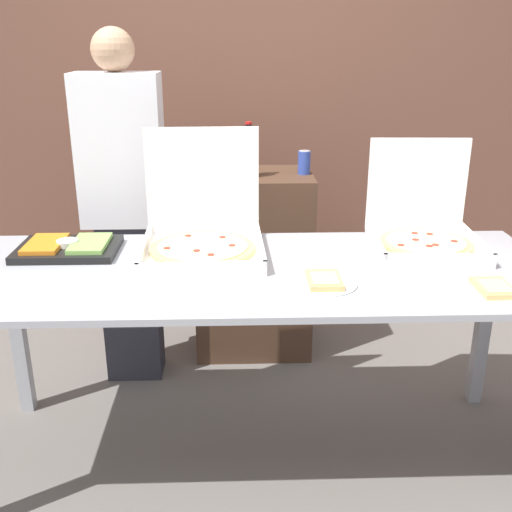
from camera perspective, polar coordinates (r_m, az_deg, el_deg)
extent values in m
plane|color=slate|center=(2.75, 0.00, -18.39)|extent=(16.00, 16.00, 0.00)
cube|color=brown|center=(3.86, -0.86, 15.51)|extent=(10.00, 0.06, 2.80)
cube|color=#A8AAB2|center=(2.31, 0.00, -1.45)|extent=(2.30, 0.87, 0.02)
cube|color=#A8AAB2|center=(3.02, -21.75, -6.61)|extent=(0.06, 0.06, 0.85)
cube|color=#A8AAB2|center=(3.07, 20.84, -6.03)|extent=(0.06, 0.06, 0.85)
cube|color=white|center=(2.45, -5.08, 0.27)|extent=(0.50, 0.50, 0.02)
cube|color=white|center=(2.22, -5.23, -1.06)|extent=(0.49, 0.03, 0.04)
cube|color=white|center=(2.46, -10.60, 0.81)|extent=(0.03, 0.49, 0.04)
cube|color=white|center=(2.44, 0.43, 1.05)|extent=(0.03, 0.49, 0.04)
cube|color=white|center=(2.62, -5.12, 7.12)|extent=(0.49, 0.03, 0.46)
cylinder|color=#DBB26B|center=(2.44, -5.09, 0.69)|extent=(0.43, 0.43, 0.02)
cylinder|color=beige|center=(2.44, -5.10, 0.94)|extent=(0.37, 0.37, 0.00)
cylinder|color=#B22D23|center=(2.43, -2.30, 1.03)|extent=(0.03, 0.03, 0.00)
cylinder|color=#B22D23|center=(2.53, -3.22, 1.81)|extent=(0.03, 0.03, 0.00)
cylinder|color=#B22D23|center=(2.56, -6.49, 1.94)|extent=(0.03, 0.03, 0.00)
cylinder|color=#B22D23|center=(2.42, -8.49, 0.75)|extent=(0.03, 0.03, 0.00)
cylinder|color=#B22D23|center=(2.38, -5.67, 0.52)|extent=(0.03, 0.03, 0.00)
cylinder|color=#B22D23|center=(2.33, -4.32, 0.13)|extent=(0.03, 0.03, 0.00)
cube|color=white|center=(2.59, 15.82, 0.74)|extent=(0.45, 0.45, 0.02)
cube|color=white|center=(2.40, 17.10, -0.25)|extent=(0.43, 0.04, 0.04)
cube|color=white|center=(2.54, 11.34, 1.41)|extent=(0.04, 0.43, 0.04)
cube|color=white|center=(2.65, 20.23, 1.31)|extent=(0.04, 0.43, 0.04)
cube|color=white|center=(2.74, 15.09, 6.55)|extent=(0.43, 0.04, 0.41)
cylinder|color=#DBB26B|center=(2.59, 15.86, 1.13)|extent=(0.38, 0.38, 0.02)
cylinder|color=beige|center=(2.59, 15.88, 1.36)|extent=(0.33, 0.33, 0.00)
cylinder|color=#B22D23|center=(2.61, 18.35, 1.35)|extent=(0.03, 0.03, 0.00)
cylinder|color=#B22D23|center=(2.68, 16.22, 2.03)|extent=(0.03, 0.03, 0.00)
cylinder|color=#B22D23|center=(2.67, 14.88, 2.13)|extent=(0.03, 0.03, 0.00)
cylinder|color=#B22D23|center=(2.58, 14.96, 1.52)|extent=(0.03, 0.03, 0.00)
cylinder|color=#B22D23|center=(2.50, 13.62, 1.03)|extent=(0.03, 0.03, 0.00)
cylinder|color=#B22D23|center=(2.52, 16.18, 0.93)|extent=(0.03, 0.03, 0.00)
cylinder|color=#B22D23|center=(2.54, 16.73, 1.03)|extent=(0.03, 0.03, 0.00)
cylinder|color=white|center=(2.17, 6.50, -2.62)|extent=(0.24, 0.24, 0.01)
cube|color=#DBB26B|center=(2.17, 6.52, -2.30)|extent=(0.12, 0.17, 0.02)
cube|color=beige|center=(2.15, 6.58, -2.14)|extent=(0.09, 0.12, 0.01)
cylinder|color=white|center=(2.25, 21.69, -3.15)|extent=(0.24, 0.24, 0.01)
cube|color=#DBB26B|center=(2.25, 21.74, -2.84)|extent=(0.12, 0.17, 0.02)
cube|color=beige|center=(2.23, 21.90, -2.69)|extent=(0.09, 0.12, 0.01)
cube|color=black|center=(2.59, -17.45, 0.63)|extent=(0.41, 0.29, 0.03)
cube|color=orange|center=(2.61, -19.44, 1.08)|extent=(0.14, 0.24, 0.02)
cube|color=#8CC65B|center=(2.56, -15.53, 1.15)|extent=(0.14, 0.24, 0.02)
cylinder|color=white|center=(2.58, -17.51, 1.20)|extent=(0.09, 0.09, 0.02)
cube|color=#4C3323|center=(3.37, -0.28, -0.69)|extent=(0.64, 0.46, 1.02)
cylinder|color=black|center=(3.14, -0.71, 9.26)|extent=(0.09, 0.09, 0.19)
cone|color=black|center=(3.12, -0.72, 11.41)|extent=(0.09, 0.09, 0.05)
cylinder|color=black|center=(3.11, -0.72, 12.15)|extent=(0.03, 0.03, 0.03)
cylinder|color=red|center=(3.11, -0.72, 12.56)|extent=(0.03, 0.03, 0.01)
cylinder|color=silver|center=(3.10, -4.45, 8.43)|extent=(0.07, 0.07, 0.12)
cylinder|color=silver|center=(3.09, -4.48, 9.55)|extent=(0.06, 0.06, 0.00)
cylinder|color=#334CB2|center=(3.22, 4.61, 8.86)|extent=(0.07, 0.07, 0.12)
cylinder|color=silver|center=(3.21, 4.64, 9.95)|extent=(0.06, 0.06, 0.00)
cube|color=#2D2D38|center=(3.19, -11.70, -4.15)|extent=(0.28, 0.20, 0.84)
cube|color=white|center=(2.96, -12.77, 9.75)|extent=(0.40, 0.22, 0.72)
sphere|color=tan|center=(2.92, -13.49, 18.60)|extent=(0.20, 0.20, 0.20)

